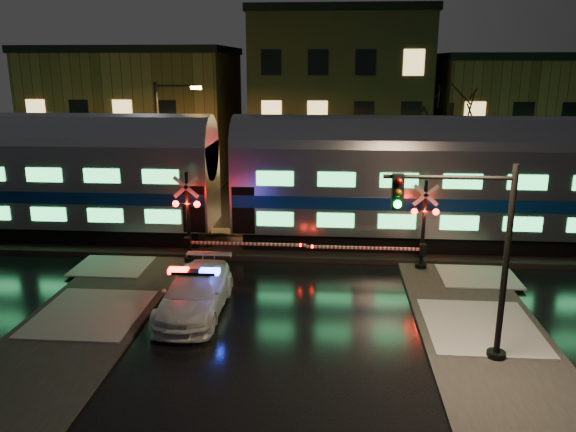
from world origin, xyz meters
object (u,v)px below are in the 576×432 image
object	(u,v)px
traffic_light	(473,260)
streetlight	(164,143)
crossing_signal_left	(196,228)
police_car	(195,293)
crossing_signal_right	(414,235)

from	to	relation	value
traffic_light	streetlight	world-z (taller)	streetlight
crossing_signal_left	police_car	bearing A→B (deg)	-77.54
crossing_signal_right	crossing_signal_left	world-z (taller)	crossing_signal_left
police_car	streetlight	xyz separation A→B (m)	(-4.29, 11.39, 3.54)
police_car	crossing_signal_left	world-z (taller)	crossing_signal_left
crossing_signal_right	traffic_light	world-z (taller)	traffic_light
crossing_signal_right	streetlight	distance (m)	14.27
crossing_signal_right	traffic_light	xyz separation A→B (m)	(0.53, -7.25, 1.50)
police_car	crossing_signal_left	xyz separation A→B (m)	(-1.04, 4.69, 0.92)
police_car	crossing_signal_right	xyz separation A→B (m)	(8.02, 4.69, 0.84)
crossing_signal_right	streetlight	bearing A→B (deg)	151.43
traffic_light	streetlight	distance (m)	19.00
streetlight	traffic_light	bearing A→B (deg)	-47.39
police_car	streetlight	distance (m)	12.67
crossing_signal_left	crossing_signal_right	bearing A→B (deg)	-0.03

